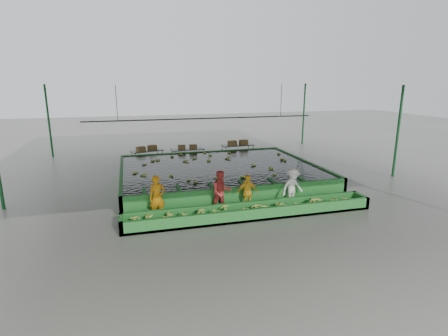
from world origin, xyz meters
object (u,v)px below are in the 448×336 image
object	(u,v)px
worker_c	(247,193)
packing_table_mid	(188,156)
packing_table_left	(147,157)
sorting_trough	(252,211)
worker_a	(157,198)
worker_d	(292,187)
packing_table_right	(238,152)
box_stack_mid	(187,149)
worker_b	(221,192)
box_stack_right	(238,145)
box_stack_left	(147,150)
flotation_tank	(219,174)

from	to	relation	value
worker_c	packing_table_mid	world-z (taller)	worker_c
packing_table_left	worker_c	bearing A→B (deg)	-69.89
sorting_trough	worker_a	distance (m)	3.70
worker_d	packing_table_mid	xyz separation A→B (m)	(-2.96, 9.02, -0.33)
packing_table_mid	packing_table_right	size ratio (longest dim) A/B	0.97
sorting_trough	worker_d	xyz separation A→B (m)	(2.11, 0.80, 0.56)
packing_table_mid	sorting_trough	bearing A→B (deg)	-85.05
worker_d	box_stack_mid	world-z (taller)	worker_d
worker_a	packing_table_right	xyz separation A→B (m)	(6.22, 9.42, -0.37)
worker_d	packing_table_mid	size ratio (longest dim) A/B	0.77
worker_b	packing_table_right	xyz separation A→B (m)	(3.68, 9.42, -0.38)
worker_c	packing_table_right	size ratio (longest dim) A/B	0.69
worker_b	worker_c	bearing A→B (deg)	-3.01
worker_c	worker_d	world-z (taller)	worker_d
worker_d	packing_table_right	size ratio (longest dim) A/B	0.74
box_stack_mid	box_stack_right	distance (m)	3.54
worker_a	packing_table_mid	bearing A→B (deg)	66.28
worker_a	packing_table_left	bearing A→B (deg)	82.02
worker_b	packing_table_left	distance (m)	9.80
sorting_trough	box_stack_mid	bearing A→B (deg)	95.07
packing_table_left	packing_table_right	world-z (taller)	packing_table_right
box_stack_mid	packing_table_mid	bearing A→B (deg)	69.16
worker_c	box_stack_left	bearing A→B (deg)	110.37
sorting_trough	packing_table_mid	distance (m)	9.86
flotation_tank	worker_c	xyz separation A→B (m)	(0.08, -4.30, 0.30)
worker_a	worker_d	bearing A→B (deg)	-6.99
packing_table_mid	box_stack_left	xyz separation A→B (m)	(-2.56, 0.42, 0.42)
worker_c	box_stack_mid	size ratio (longest dim) A/B	1.24
packing_table_right	box_stack_mid	distance (m)	3.58
worker_c	box_stack_right	world-z (taller)	worker_c
worker_a	box_stack_right	world-z (taller)	worker_a
flotation_tank	sorting_trough	distance (m)	5.10
sorting_trough	packing_table_left	xyz separation A→B (m)	(-3.40, 10.30, 0.20)
packing_table_left	box_stack_mid	size ratio (longest dim) A/B	1.63
packing_table_right	worker_b	bearing A→B (deg)	-111.33
sorting_trough	box_stack_mid	xyz separation A→B (m)	(-0.87, 9.78, 0.71)
box_stack_mid	box_stack_right	size ratio (longest dim) A/B	0.86
worker_a	box_stack_left	world-z (taller)	worker_a
worker_c	packing_table_mid	size ratio (longest dim) A/B	0.71
worker_b	packing_table_right	size ratio (longest dim) A/B	0.80
flotation_tank	box_stack_right	distance (m)	5.73
packing_table_mid	box_stack_left	size ratio (longest dim) A/B	1.58
worker_d	box_stack_mid	size ratio (longest dim) A/B	1.34
worker_b	worker_a	bearing A→B (deg)	176.99
flotation_tank	box_stack_left	world-z (taller)	box_stack_left
box_stack_left	box_stack_mid	world-z (taller)	box_stack_mid
flotation_tank	worker_b	distance (m)	4.44
flotation_tank	box_stack_left	distance (m)	6.19
sorting_trough	worker_c	size ratio (longest dim) A/B	6.68
worker_d	packing_table_right	xyz separation A→B (m)	(0.55, 9.42, -0.31)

